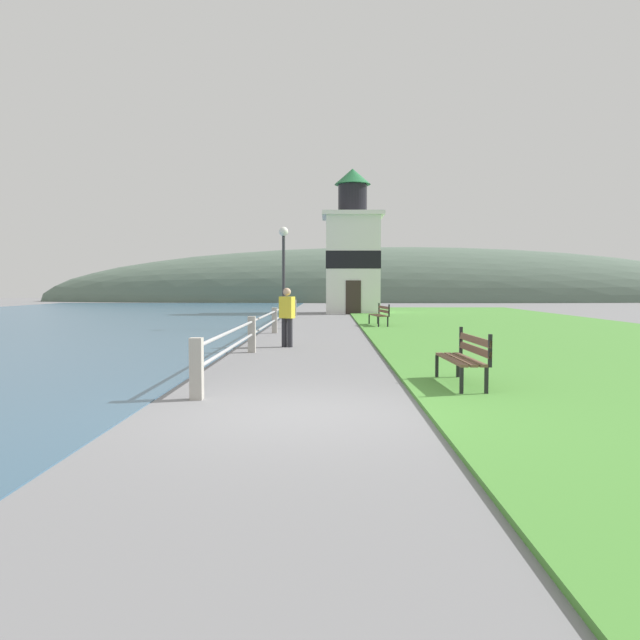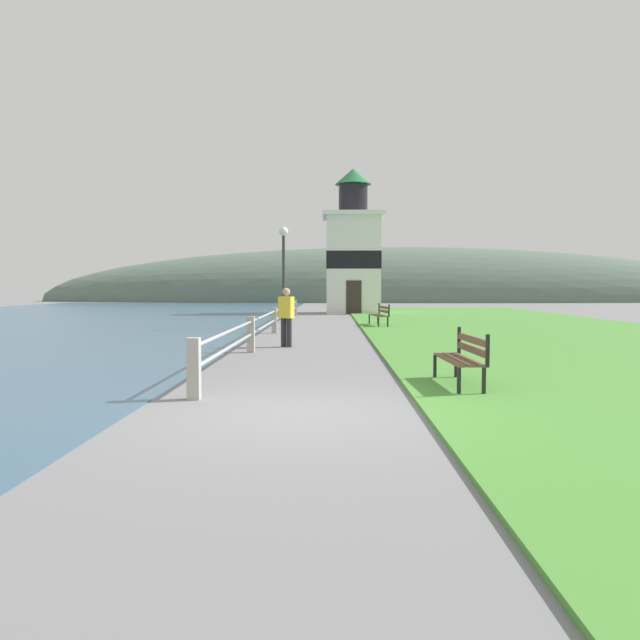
# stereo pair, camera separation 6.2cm
# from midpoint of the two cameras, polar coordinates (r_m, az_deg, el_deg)

# --- Properties ---
(ground_plane) EXTENTS (160.00, 160.00, 0.00)m
(ground_plane) POSITION_cam_midpoint_polar(r_m,az_deg,el_deg) (8.13, -2.14, -8.57)
(ground_plane) COLOR slate
(grass_verge) EXTENTS (12.00, 47.39, 0.06)m
(grass_verge) POSITION_cam_midpoint_polar(r_m,az_deg,el_deg) (24.87, 17.72, -0.78)
(grass_verge) COLOR #4C8E38
(grass_verge) RESTS_ON ground_plane
(seawall_railing) EXTENTS (0.18, 26.03, 0.90)m
(seawall_railing) POSITION_cam_midpoint_polar(r_m,az_deg,el_deg) (21.99, -4.26, 0.20)
(seawall_railing) COLOR #A8A399
(seawall_railing) RESTS_ON ground_plane
(park_bench_near) EXTENTS (0.55, 1.75, 0.94)m
(park_bench_near) POSITION_cam_midpoint_polar(r_m,az_deg,el_deg) (10.30, 12.98, -3.15)
(park_bench_near) COLOR brown
(park_bench_near) RESTS_ON ground_plane
(park_bench_midway) EXTENTS (0.72, 1.98, 0.94)m
(park_bench_midway) POSITION_cam_midpoint_polar(r_m,az_deg,el_deg) (25.53, 5.47, 0.59)
(park_bench_midway) COLOR brown
(park_bench_midway) RESTS_ON ground_plane
(lighthouse) EXTENTS (3.71, 3.71, 8.84)m
(lighthouse) POSITION_cam_midpoint_polar(r_m,az_deg,el_deg) (38.60, 2.93, 6.07)
(lighthouse) COLOR white
(lighthouse) RESTS_ON ground_plane
(person_strolling) EXTENTS (0.45, 0.37, 1.60)m
(person_strolling) POSITION_cam_midpoint_polar(r_m,az_deg,el_deg) (16.90, -3.14, 0.46)
(person_strolling) COLOR #28282D
(person_strolling) RESTS_ON ground_plane
(lamp_post) EXTENTS (0.36, 0.36, 3.96)m
(lamp_post) POSITION_cam_midpoint_polar(r_m,az_deg,el_deg) (24.41, -3.42, 5.65)
(lamp_post) COLOR #333338
(lamp_post) RESTS_ON ground_plane
(distant_hillside) EXTENTS (80.00, 16.00, 12.00)m
(distant_hillside) POSITION_cam_midpoint_polar(r_m,az_deg,el_deg) (69.97, 7.06, 1.71)
(distant_hillside) COLOR #566B5B
(distant_hillside) RESTS_ON ground_plane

